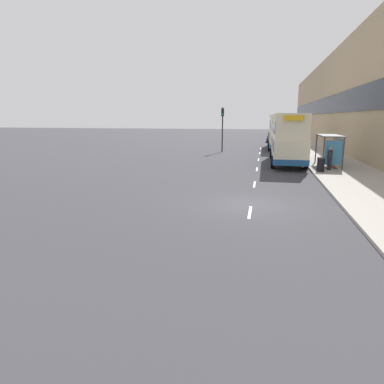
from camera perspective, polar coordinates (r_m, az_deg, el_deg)
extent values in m
plane|color=#38383D|center=(16.21, 9.83, -2.09)|extent=(220.00, 220.00, 0.00)
cube|color=#A39E93|center=(54.69, 18.32, 7.56)|extent=(5.00, 93.00, 0.14)
cube|color=tan|center=(55.18, 23.02, 13.81)|extent=(3.00, 93.00, 12.74)
cube|color=black|center=(54.90, 21.35, 13.29)|extent=(0.12, 89.28, 2.29)
cube|color=silver|center=(14.89, 9.63, -3.35)|extent=(0.12, 2.00, 0.01)
cube|color=silver|center=(21.15, 10.37, 1.26)|extent=(0.12, 2.00, 0.01)
cube|color=silver|center=(27.48, 10.77, 3.76)|extent=(0.12, 2.00, 0.01)
cube|color=silver|center=(33.85, 11.03, 5.31)|extent=(0.12, 2.00, 0.01)
cube|color=silver|center=(40.23, 11.20, 6.38)|extent=(0.12, 2.00, 0.01)
cube|color=silver|center=(46.63, 11.33, 7.15)|extent=(0.12, 2.00, 0.01)
cube|color=#4C4C51|center=(29.85, 22.01, 8.72)|extent=(1.60, 4.20, 0.08)
cylinder|color=#4C4C51|center=(27.85, 21.07, 6.03)|extent=(0.10, 0.10, 2.40)
cylinder|color=#4C4C51|center=(31.79, 19.97, 6.79)|extent=(0.10, 0.10, 2.40)
cylinder|color=#4C4C51|center=(28.11, 23.90, 5.85)|extent=(0.10, 0.10, 2.40)
cylinder|color=#4C4C51|center=(32.02, 22.46, 6.63)|extent=(0.10, 0.10, 2.40)
cube|color=#99A8B2|center=(30.05, 23.10, 6.50)|extent=(0.04, 3.68, 1.92)
cube|color=#3F8CBF|center=(28.03, 22.48, 6.06)|extent=(1.19, 0.10, 1.82)
cube|color=maroon|center=(30.05, 22.16, 4.91)|extent=(0.36, 2.80, 0.08)
cube|color=beige|center=(31.49, 15.59, 7.18)|extent=(2.55, 10.72, 1.85)
cube|color=beige|center=(31.39, 15.79, 10.64)|extent=(2.50, 10.39, 1.95)
cube|color=#1E518C|center=(31.55, 15.52, 5.92)|extent=(2.58, 10.77, 0.45)
cube|color=#2D3847|center=(31.46, 15.63, 7.85)|extent=(2.58, 10.07, 0.81)
cube|color=#2D3847|center=(31.40, 15.78, 10.46)|extent=(2.55, 10.07, 0.94)
cube|color=yellow|center=(26.06, 16.62, 11.72)|extent=(1.40, 0.08, 0.36)
cylinder|color=black|center=(35.15, 13.07, 6.28)|extent=(0.30, 1.00, 1.00)
cylinder|color=black|center=(35.29, 17.23, 6.08)|extent=(0.30, 1.00, 1.00)
cylinder|color=black|center=(28.23, 13.30, 4.88)|extent=(0.30, 1.00, 1.00)
cylinder|color=black|center=(28.41, 18.46, 4.62)|extent=(0.30, 1.00, 1.00)
cube|color=beige|center=(46.41, 14.35, 8.75)|extent=(2.55, 11.48, 1.85)
cube|color=beige|center=(46.35, 14.47, 11.09)|extent=(2.50, 11.14, 1.95)
cube|color=#1E518C|center=(46.46, 14.30, 7.89)|extent=(2.58, 11.54, 0.45)
cube|color=#2D3847|center=(46.39, 14.37, 9.20)|extent=(2.58, 10.79, 0.81)
cube|color=#2D3847|center=(46.35, 14.47, 10.97)|extent=(2.55, 10.79, 0.94)
cube|color=yellow|center=(40.63, 14.85, 11.84)|extent=(1.40, 0.08, 0.36)
cylinder|color=black|center=(50.33, 12.66, 8.02)|extent=(0.30, 1.00, 1.00)
cylinder|color=black|center=(50.43, 15.58, 7.88)|extent=(0.30, 1.00, 1.00)
cylinder|color=black|center=(42.89, 12.75, 7.33)|extent=(0.30, 1.00, 1.00)
cylinder|color=black|center=(43.00, 16.17, 7.16)|extent=(0.30, 1.00, 1.00)
cube|color=navy|center=(59.14, 13.32, 8.76)|extent=(1.83, 4.11, 0.77)
cube|color=#2D3847|center=(58.90, 13.36, 9.42)|extent=(1.61, 1.97, 0.63)
cylinder|color=black|center=(60.42, 12.40, 8.50)|extent=(0.20, 0.60, 0.60)
cylinder|color=black|center=(60.47, 14.15, 8.42)|extent=(0.20, 0.60, 0.60)
cylinder|color=black|center=(57.88, 12.41, 8.35)|extent=(0.20, 0.60, 0.60)
cylinder|color=black|center=(57.92, 14.24, 8.26)|extent=(0.20, 0.60, 0.60)
cube|color=maroon|center=(73.38, 13.89, 9.35)|extent=(1.82, 3.91, 0.77)
cube|color=#2D3847|center=(73.16, 13.92, 9.89)|extent=(1.60, 1.88, 0.63)
cylinder|color=black|center=(74.59, 13.14, 9.13)|extent=(0.20, 0.60, 0.60)
cylinder|color=black|center=(74.65, 14.55, 9.06)|extent=(0.20, 0.60, 0.60)
cylinder|color=black|center=(72.17, 13.18, 9.03)|extent=(0.20, 0.60, 0.60)
cylinder|color=black|center=(72.23, 14.63, 8.96)|extent=(0.20, 0.60, 0.60)
cylinder|color=#23232D|center=(34.51, 22.91, 5.58)|extent=(0.26, 0.26, 0.77)
cylinder|color=#337260|center=(34.44, 23.01, 6.75)|extent=(0.32, 0.32, 0.64)
sphere|color=tan|center=(34.41, 23.07, 7.45)|extent=(0.21, 0.21, 0.21)
cylinder|color=#23232D|center=(32.35, 22.92, 5.23)|extent=(0.28, 0.28, 0.82)
cylinder|color=navy|center=(32.27, 23.03, 6.55)|extent=(0.34, 0.34, 0.68)
sphere|color=tan|center=(32.24, 23.10, 7.34)|extent=(0.22, 0.22, 0.22)
cylinder|color=#23232D|center=(27.68, 21.90, 4.27)|extent=(0.28, 0.28, 0.81)
cylinder|color=#26262D|center=(27.60, 22.02, 5.80)|extent=(0.34, 0.34, 0.67)
sphere|color=tan|center=(27.56, 22.10, 6.72)|extent=(0.22, 0.22, 0.22)
cylinder|color=black|center=(26.52, 20.66, 4.21)|extent=(0.52, 0.52, 0.95)
cylinder|color=#2D2D33|center=(26.46, 20.75, 5.34)|extent=(0.55, 0.55, 0.10)
cylinder|color=black|center=(40.84, 5.08, 10.26)|extent=(0.14, 0.14, 5.14)
cube|color=black|center=(40.77, 5.13, 13.09)|extent=(0.30, 0.24, 0.90)
sphere|color=#2D2D2D|center=(40.66, 5.12, 13.48)|extent=(0.16, 0.16, 0.16)
sphere|color=#2D2D2D|center=(40.65, 5.11, 13.10)|extent=(0.16, 0.16, 0.16)
sphere|color=#19D84C|center=(40.65, 5.10, 12.72)|extent=(0.16, 0.16, 0.16)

